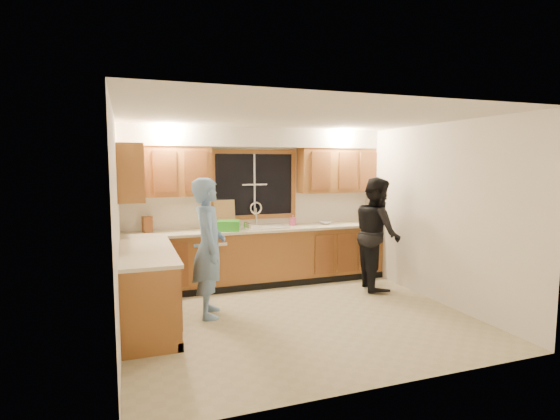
# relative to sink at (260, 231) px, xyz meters

# --- Properties ---
(floor) EXTENTS (4.20, 4.20, 0.00)m
(floor) POSITION_rel_sink_xyz_m (0.00, -1.60, -0.86)
(floor) COLOR #B8AF8D
(floor) RESTS_ON ground
(ceiling) EXTENTS (4.20, 4.20, 0.00)m
(ceiling) POSITION_rel_sink_xyz_m (0.00, -1.60, 1.64)
(ceiling) COLOR silver
(wall_back) EXTENTS (4.20, 0.00, 4.20)m
(wall_back) POSITION_rel_sink_xyz_m (0.00, 0.30, 0.39)
(wall_back) COLOR white
(wall_back) RESTS_ON ground
(wall_left) EXTENTS (0.00, 3.80, 3.80)m
(wall_left) POSITION_rel_sink_xyz_m (-2.10, -1.60, 0.39)
(wall_left) COLOR white
(wall_left) RESTS_ON ground
(wall_right) EXTENTS (0.00, 3.80, 3.80)m
(wall_right) POSITION_rel_sink_xyz_m (2.10, -1.60, 0.39)
(wall_right) COLOR white
(wall_right) RESTS_ON ground
(base_cabinets_back) EXTENTS (4.20, 0.60, 0.88)m
(base_cabinets_back) POSITION_rel_sink_xyz_m (0.00, -0.00, -0.42)
(base_cabinets_back) COLOR #9C602D
(base_cabinets_back) RESTS_ON ground
(base_cabinets_left) EXTENTS (0.60, 1.90, 0.88)m
(base_cabinets_left) POSITION_rel_sink_xyz_m (-1.80, -1.25, -0.42)
(base_cabinets_left) COLOR #9C602D
(base_cabinets_left) RESTS_ON ground
(countertop_back) EXTENTS (4.20, 0.63, 0.04)m
(countertop_back) POSITION_rel_sink_xyz_m (0.00, -0.02, 0.04)
(countertop_back) COLOR beige
(countertop_back) RESTS_ON base_cabinets_back
(countertop_left) EXTENTS (0.63, 1.90, 0.04)m
(countertop_left) POSITION_rel_sink_xyz_m (-1.79, -1.25, 0.04)
(countertop_left) COLOR beige
(countertop_left) RESTS_ON base_cabinets_left
(upper_cabinets_left) EXTENTS (1.35, 0.33, 0.75)m
(upper_cabinets_left) POSITION_rel_sink_xyz_m (-1.43, 0.13, 0.96)
(upper_cabinets_left) COLOR #9C602D
(upper_cabinets_left) RESTS_ON wall_back
(upper_cabinets_right) EXTENTS (1.35, 0.33, 0.75)m
(upper_cabinets_right) POSITION_rel_sink_xyz_m (1.43, 0.13, 0.96)
(upper_cabinets_right) COLOR #9C602D
(upper_cabinets_right) RESTS_ON wall_back
(upper_cabinets_return) EXTENTS (0.33, 0.90, 0.75)m
(upper_cabinets_return) POSITION_rel_sink_xyz_m (-1.94, -0.48, 0.96)
(upper_cabinets_return) COLOR #9C602D
(upper_cabinets_return) RESTS_ON wall_left
(soffit) EXTENTS (4.20, 0.35, 0.30)m
(soffit) POSITION_rel_sink_xyz_m (0.00, 0.12, 1.49)
(soffit) COLOR silver
(soffit) RESTS_ON wall_back
(window_frame) EXTENTS (1.44, 0.03, 1.14)m
(window_frame) POSITION_rel_sink_xyz_m (0.00, 0.29, 0.74)
(window_frame) COLOR black
(window_frame) RESTS_ON wall_back
(sink) EXTENTS (0.86, 0.52, 0.57)m
(sink) POSITION_rel_sink_xyz_m (0.00, 0.00, 0.00)
(sink) COLOR silver
(sink) RESTS_ON countertop_back
(dishwasher) EXTENTS (0.60, 0.56, 0.82)m
(dishwasher) POSITION_rel_sink_xyz_m (-0.85, -0.01, -0.45)
(dishwasher) COLOR white
(dishwasher) RESTS_ON floor
(stove) EXTENTS (0.58, 0.75, 0.90)m
(stove) POSITION_rel_sink_xyz_m (-1.80, -1.82, -0.41)
(stove) COLOR white
(stove) RESTS_ON floor
(man) EXTENTS (0.52, 0.71, 1.77)m
(man) POSITION_rel_sink_xyz_m (-1.03, -1.18, 0.02)
(man) COLOR #6C96CD
(man) RESTS_ON floor
(woman) EXTENTS (0.84, 0.97, 1.74)m
(woman) POSITION_rel_sink_xyz_m (1.66, -0.81, 0.00)
(woman) COLOR black
(woman) RESTS_ON floor
(knife_block) EXTENTS (0.16, 0.15, 0.24)m
(knife_block) POSITION_rel_sink_xyz_m (-1.71, 0.14, 0.17)
(knife_block) COLOR brown
(knife_block) RESTS_ON countertop_back
(cutting_board) EXTENTS (0.34, 0.14, 0.44)m
(cutting_board) POSITION_rel_sink_xyz_m (-0.52, 0.22, 0.28)
(cutting_board) COLOR tan
(cutting_board) RESTS_ON countertop_back
(dish_crate) EXTENTS (0.41, 0.40, 0.16)m
(dish_crate) POSITION_rel_sink_xyz_m (-0.53, -0.12, 0.13)
(dish_crate) COLOR green
(dish_crate) RESTS_ON countertop_back
(soap_bottle) EXTENTS (0.10, 0.10, 0.17)m
(soap_bottle) POSITION_rel_sink_xyz_m (0.61, 0.09, 0.14)
(soap_bottle) COLOR #E85892
(soap_bottle) RESTS_ON countertop_back
(bowl) EXTENTS (0.24, 0.24, 0.05)m
(bowl) POSITION_rel_sink_xyz_m (1.17, 0.03, 0.08)
(bowl) COLOR silver
(bowl) RESTS_ON countertop_back
(can_left) EXTENTS (0.08, 0.08, 0.12)m
(can_left) POSITION_rel_sink_xyz_m (-0.26, -0.11, 0.11)
(can_left) COLOR #C0AF94
(can_left) RESTS_ON countertop_back
(can_right) EXTENTS (0.08, 0.08, 0.12)m
(can_right) POSITION_rel_sink_xyz_m (-0.24, -0.22, 0.11)
(can_right) COLOR #C0AF94
(can_right) RESTS_ON countertop_back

